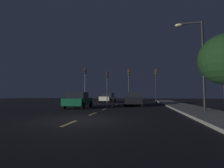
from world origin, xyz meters
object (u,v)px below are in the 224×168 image
object	(u,v)px
traffic_signal_center_left	(107,81)
street_lamp_right	(198,56)
traffic_signal_center_right	(129,79)
car_stopped_ahead	(134,99)
car_adjacent_lane	(78,100)
traffic_signal_far_left	(85,79)
car_oncoming_far	(108,98)
traffic_signal_far_right	(156,79)

from	to	relation	value
traffic_signal_center_left	street_lamp_right	bearing A→B (deg)	-51.25
traffic_signal_center_right	traffic_signal_center_left	bearing A→B (deg)	-179.99
car_stopped_ahead	car_adjacent_lane	size ratio (longest dim) A/B	1.19
traffic_signal_far_left	street_lamp_right	world-z (taller)	street_lamp_right
car_stopped_ahead	street_lamp_right	size ratio (longest dim) A/B	0.69
traffic_signal_far_left	car_oncoming_far	xyz separation A→B (m)	(3.12, 2.64, -2.96)
traffic_signal_center_left	street_lamp_right	world-z (taller)	street_lamp_right
traffic_signal_center_left	car_oncoming_far	world-z (taller)	traffic_signal_center_left
traffic_signal_far_left	car_stopped_ahead	xyz separation A→B (m)	(7.73, -5.31, -2.95)
traffic_signal_far_left	traffic_signal_far_right	size ratio (longest dim) A/B	1.09
car_oncoming_far	street_lamp_right	bearing A→B (deg)	-55.70
street_lamp_right	traffic_signal_far_left	bearing A→B (deg)	137.91
traffic_signal_center_left	car_adjacent_lane	world-z (taller)	traffic_signal_center_left
traffic_signal_far_left	car_adjacent_lane	distance (m)	10.14
traffic_signal_far_left	car_adjacent_lane	size ratio (longest dim) A/B	1.37
traffic_signal_center_left	traffic_signal_far_left	bearing A→B (deg)	179.98
traffic_signal_center_left	car_oncoming_far	distance (m)	3.68
traffic_signal_far_right	car_stopped_ahead	world-z (taller)	traffic_signal_far_right
traffic_signal_center_right	traffic_signal_far_left	bearing A→B (deg)	179.99
car_adjacent_lane	street_lamp_right	distance (m)	10.99
traffic_signal_center_left	car_adjacent_lane	bearing A→B (deg)	-95.70
car_oncoming_far	traffic_signal_center_right	bearing A→B (deg)	-35.55
traffic_signal_far_left	traffic_signal_center_left	xyz separation A→B (m)	(3.53, -0.00, -0.43)
traffic_signal_far_right	street_lamp_right	size ratio (longest dim) A/B	0.73
traffic_signal_center_right	street_lamp_right	distance (m)	13.05
traffic_signal_center_left	car_adjacent_lane	size ratio (longest dim) A/B	1.20
street_lamp_right	car_oncoming_far	bearing A→B (deg)	124.30
traffic_signal_far_right	street_lamp_right	world-z (taller)	street_lamp_right
car_stopped_ahead	car_adjacent_lane	world-z (taller)	car_stopped_ahead
traffic_signal_center_right	car_oncoming_far	distance (m)	5.31
car_stopped_ahead	street_lamp_right	bearing A→B (deg)	-50.93
traffic_signal_center_right	street_lamp_right	size ratio (longest dim) A/B	0.74
traffic_signal_far_left	traffic_signal_center_left	size ratio (longest dim) A/B	1.14
traffic_signal_center_right	traffic_signal_far_right	size ratio (longest dim) A/B	1.02
traffic_signal_far_left	traffic_signal_center_right	bearing A→B (deg)	-0.01
traffic_signal_far_left	car_adjacent_lane	bearing A→B (deg)	-74.49
car_oncoming_far	street_lamp_right	size ratio (longest dim) A/B	0.66
traffic_signal_far_right	car_oncoming_far	world-z (taller)	traffic_signal_far_right
car_adjacent_lane	traffic_signal_far_left	bearing A→B (deg)	105.51
street_lamp_right	car_stopped_ahead	bearing A→B (deg)	129.07
traffic_signal_center_right	car_adjacent_lane	bearing A→B (deg)	-114.30
traffic_signal_far_left	traffic_signal_center_right	distance (m)	6.82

